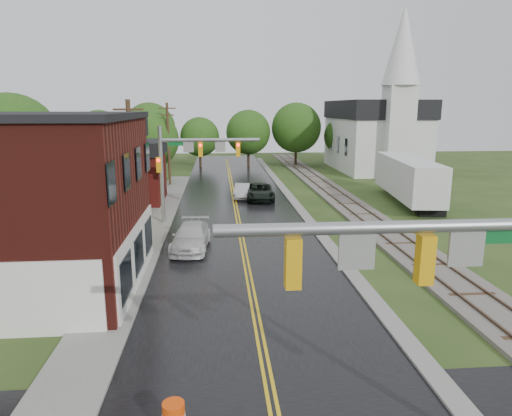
{
  "coord_description": "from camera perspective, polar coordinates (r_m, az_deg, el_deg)",
  "views": [
    {
      "loc": [
        -1.48,
        -6.57,
        8.56
      ],
      "look_at": [
        0.43,
        16.09,
        3.5
      ],
      "focal_mm": 32.0,
      "sensor_mm": 36.0,
      "label": 1
    }
  ],
  "objects": [
    {
      "name": "main_road",
      "position": [
        37.59,
        -2.42,
        -0.63
      ],
      "size": [
        10.0,
        90.0,
        0.02
      ],
      "primitive_type": "cube",
      "color": "black",
      "rests_on": "ground"
    },
    {
      "name": "church",
      "position": [
        64.08,
        15.0,
        9.69
      ],
      "size": [
        10.4,
        18.4,
        20.0
      ],
      "color": "silver",
      "rests_on": "ground"
    },
    {
      "name": "curb_right",
      "position": [
        43.0,
        4.5,
        1.02
      ],
      "size": [
        0.8,
        70.0,
        0.12
      ],
      "primitive_type": "cube",
      "color": "gray",
      "rests_on": "ground"
    },
    {
      "name": "traffic_signal_near",
      "position": [
        10.53,
        23.89,
        -8.51
      ],
      "size": [
        7.34,
        0.3,
        7.2
      ],
      "color": "gray",
      "rests_on": "ground"
    },
    {
      "name": "tree_left_b",
      "position": [
        41.9,
        -28.03,
        7.2
      ],
      "size": [
        7.6,
        7.6,
        9.69
      ],
      "color": "black",
      "rests_on": "ground"
    },
    {
      "name": "sidewalk_left",
      "position": [
        33.05,
        -12.86,
        -2.79
      ],
      "size": [
        2.4,
        50.0,
        0.12
      ],
      "primitive_type": "cube",
      "color": "gray",
      "rests_on": "ground"
    },
    {
      "name": "utility_pole_c",
      "position": [
        51.0,
        -10.89,
        8.0
      ],
      "size": [
        1.8,
        0.28,
        9.0
      ],
      "color": "#382616",
      "rests_on": "ground"
    },
    {
      "name": "tree_left_e",
      "position": [
        53.12,
        -12.9,
        8.19
      ],
      "size": [
        6.4,
        6.4,
        8.16
      ],
      "color": "black",
      "rests_on": "ground"
    },
    {
      "name": "tree_left_c",
      "position": [
        48.26,
        -19.79,
        7.0
      ],
      "size": [
        6.0,
        6.0,
        7.65
      ],
      "color": "black",
      "rests_on": "ground"
    },
    {
      "name": "pickup_white",
      "position": [
        28.27,
        -8.12,
        -3.61
      ],
      "size": [
        2.51,
        5.35,
        1.51
      ],
      "primitive_type": "imported",
      "rotation": [
        0.0,
        0.0,
        -0.08
      ],
      "color": "silver",
      "rests_on": "ground"
    },
    {
      "name": "suv_dark",
      "position": [
        42.8,
        0.48,
        2.04
      ],
      "size": [
        2.66,
        5.51,
        1.51
      ],
      "primitive_type": "imported",
      "rotation": [
        0.0,
        0.0,
        -0.03
      ],
      "color": "black",
      "rests_on": "ground"
    },
    {
      "name": "darkred_building",
      "position": [
        42.91,
        -16.24,
        3.52
      ],
      "size": [
        7.0,
        6.0,
        4.4
      ],
      "primitive_type": "cube",
      "color": "#3F0F0C",
      "rests_on": "ground"
    },
    {
      "name": "yellow_house",
      "position": [
        34.35,
        -20.85,
        2.74
      ],
      "size": [
        8.0,
        7.0,
        6.4
      ],
      "primitive_type": "cube",
      "color": "tan",
      "rests_on": "ground"
    },
    {
      "name": "railroad",
      "position": [
        43.95,
        10.43,
        1.24
      ],
      "size": [
        3.2,
        80.0,
        0.3
      ],
      "color": "#59544C",
      "rests_on": "ground"
    },
    {
      "name": "sedan_silver",
      "position": [
        43.63,
        -1.73,
        2.12
      ],
      "size": [
        1.87,
        4.23,
        1.35
      ],
      "primitive_type": "imported",
      "rotation": [
        0.0,
        0.0,
        -0.11
      ],
      "color": "#ABAAAF",
      "rests_on": "ground"
    },
    {
      "name": "utility_pole_b",
      "position": [
        29.32,
        -15.27,
        4.58
      ],
      "size": [
        1.8,
        0.28,
        9.0
      ],
      "color": "#382616",
      "rests_on": "ground"
    },
    {
      "name": "traffic_signal_far",
      "position": [
        33.82,
        -8.2,
        6.33
      ],
      "size": [
        7.34,
        0.43,
        7.2
      ],
      "color": "gray",
      "rests_on": "ground"
    },
    {
      "name": "semi_trailer",
      "position": [
        43.13,
        18.48,
        3.68
      ],
      "size": [
        4.42,
        13.28,
        4.06
      ],
      "color": "black",
      "rests_on": "ground"
    }
  ]
}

